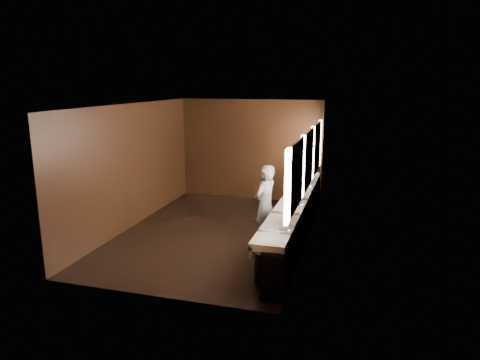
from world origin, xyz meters
The scene contains 10 objects.
floor centered at (0.00, 0.00, 0.00)m, with size 6.00×6.00×0.00m, color black.
ceiling centered at (0.00, 0.00, 2.80)m, with size 4.00×6.00×0.02m, color #2D2D2B.
wall_back centered at (0.00, 3.00, 1.40)m, with size 4.00×0.02×2.80m, color black.
wall_front centered at (0.00, -3.00, 1.40)m, with size 4.00×0.02×2.80m, color black.
wall_left centered at (-2.00, 0.00, 1.40)m, with size 0.02×6.00×2.80m, color black.
wall_right centered at (2.00, 0.00, 1.40)m, with size 0.02×6.00×2.80m, color black.
sink_counter centered at (1.79, 0.00, 0.50)m, with size 0.55×5.40×1.01m.
mirror_band centered at (1.98, 0.00, 1.75)m, with size 0.06×5.03×1.15m.
person centered at (1.17, -0.29, 0.82)m, with size 0.60×0.39×1.64m, color #88AACC.
trash_bin centered at (1.58, -2.08, 0.28)m, with size 0.36×0.36×0.56m, color black.
Camera 1 is at (2.98, -8.50, 3.27)m, focal length 32.00 mm.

